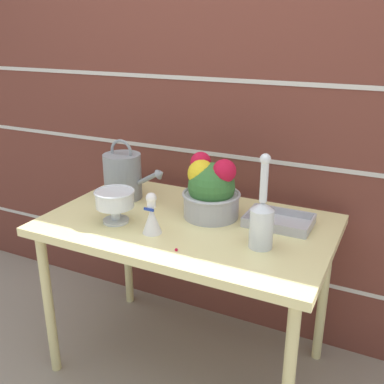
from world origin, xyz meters
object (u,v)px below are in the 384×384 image
watering_can (123,175)px  flower_planter (211,190)px  crystal_pedestal_bowl (115,201)px  figurine_vase (152,217)px  wire_tray (279,222)px  glass_decanter (262,219)px

watering_can → flower_planter: bearing=-3.0°
watering_can → crystal_pedestal_bowl: (0.13, -0.26, -0.02)m
crystal_pedestal_bowl → watering_can: bearing=117.3°
figurine_vase → wire_tray: (0.43, 0.30, -0.06)m
flower_planter → wire_tray: 0.31m
figurine_vase → wire_tray: 0.53m
flower_planter → figurine_vase: flower_planter is taller
crystal_pedestal_bowl → figurine_vase: bearing=-6.9°
flower_planter → watering_can: bearing=177.0°
crystal_pedestal_bowl → wire_tray: bearing=23.9°
crystal_pedestal_bowl → figurine_vase: (0.19, -0.02, -0.03)m
wire_tray → figurine_vase: bearing=-145.2°
glass_decanter → figurine_vase: bearing=-170.3°
glass_decanter → figurine_vase: glass_decanter is taller
glass_decanter → wire_tray: size_ratio=1.33×
watering_can → figurine_vase: 0.43m
watering_can → glass_decanter: (0.75, -0.21, 0.00)m
crystal_pedestal_bowl → figurine_vase: 0.19m
watering_can → glass_decanter: bearing=-15.4°
glass_decanter → flower_planter: bearing=147.6°
crystal_pedestal_bowl → figurine_vase: figurine_vase is taller
glass_decanter → wire_tray: bearing=88.7°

